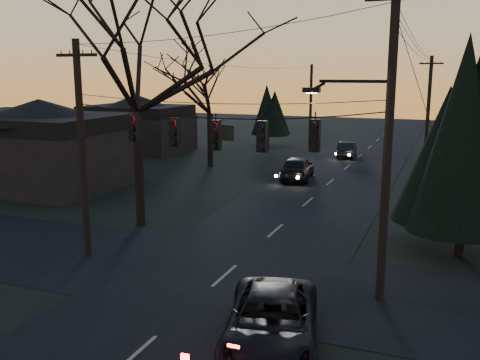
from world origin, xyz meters
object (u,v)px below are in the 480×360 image
at_px(sedan_oncoming_b, 347,150).
at_px(evergreen_right, 468,147).
at_px(suv_near, 271,323).
at_px(bare_tree_left, 135,65).
at_px(utility_pole_right, 379,299).
at_px(utility_pole_far_r, 424,164).
at_px(utility_pole_left, 88,255).
at_px(utility_pole_far_l, 310,144).
at_px(sedan_oncoming_a, 297,168).

bearing_deg(sedan_oncoming_b, evergreen_right, 105.60).
height_order(evergreen_right, suv_near, evergreen_right).
bearing_deg(bare_tree_left, suv_near, -42.75).
height_order(suv_near, sedan_oncoming_b, suv_near).
bearing_deg(utility_pole_right, evergreen_right, 65.84).
relative_size(utility_pole_right, utility_pole_far_r, 1.18).
xyz_separation_m(suv_near, sedan_oncoming_b, (-4.16, 33.42, -0.07)).
relative_size(utility_pole_left, sedan_oncoming_b, 2.13).
bearing_deg(evergreen_right, utility_pole_far_l, 114.48).
relative_size(utility_pole_right, bare_tree_left, 0.92).
bearing_deg(suv_near, bare_tree_left, 123.10).
bearing_deg(utility_pole_left, suv_near, -25.07).
bearing_deg(utility_pole_right, utility_pole_far_l, 107.72).
xyz_separation_m(utility_pole_right, bare_tree_left, (-11.82, 4.50, 7.59)).
height_order(utility_pole_far_r, sedan_oncoming_a, utility_pole_far_r).
relative_size(utility_pole_far_r, sedan_oncoming_b, 2.13).
height_order(utility_pole_right, sedan_oncoming_b, utility_pole_right).
relative_size(utility_pole_right, evergreen_right, 1.30).
distance_m(utility_pole_far_l, bare_tree_left, 32.41).
distance_m(utility_pole_far_r, evergreen_right, 23.15).
bearing_deg(utility_pole_far_l, sedan_oncoming_b, -53.75).
distance_m(utility_pole_far_l, evergreen_right, 33.90).
xyz_separation_m(evergreen_right, sedan_oncoming_b, (-8.88, 23.71, -3.79)).
bearing_deg(sedan_oncoming_b, utility_pole_far_r, 165.22).
height_order(bare_tree_left, sedan_oncoming_b, bare_tree_left).
bearing_deg(utility_pole_left, utility_pole_far_r, 67.67).
bearing_deg(bare_tree_left, sedan_oncoming_a, 73.57).
bearing_deg(evergreen_right, suv_near, -115.95).
distance_m(suv_near, sedan_oncoming_a, 23.02).
bearing_deg(utility_pole_far_l, utility_pole_far_r, -34.82).
bearing_deg(utility_pole_right, utility_pole_far_r, 90.00).
distance_m(bare_tree_left, evergreen_right, 14.62).
height_order(utility_pole_far_l, bare_tree_left, bare_tree_left).
relative_size(utility_pole_left, utility_pole_far_l, 1.06).
xyz_separation_m(utility_pole_left, utility_pole_far_l, (0.00, 36.00, 0.00)).
distance_m(bare_tree_left, sedan_oncoming_a, 15.66).
bearing_deg(sedan_oncoming_b, sedan_oncoming_a, 77.98).
relative_size(bare_tree_left, sedan_oncoming_b, 2.71).
distance_m(utility_pole_left, suv_near, 10.18).
bearing_deg(utility_pole_far_r, evergreen_right, -83.87).
bearing_deg(utility_pole_far_l, evergreen_right, -65.52).
bearing_deg(sedan_oncoming_b, bare_tree_left, 72.76).
relative_size(suv_near, sedan_oncoming_b, 1.32).
height_order(bare_tree_left, evergreen_right, bare_tree_left).
xyz_separation_m(utility_pole_right, suv_near, (-2.30, -4.30, 0.73)).
distance_m(evergreen_right, sedan_oncoming_b, 25.60).
bearing_deg(evergreen_right, bare_tree_left, -176.34).
bearing_deg(utility_pole_far_r, utility_pole_left, -112.33).
relative_size(utility_pole_left, utility_pole_far_r, 1.00).
bearing_deg(utility_pole_left, utility_pole_far_l, 90.00).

